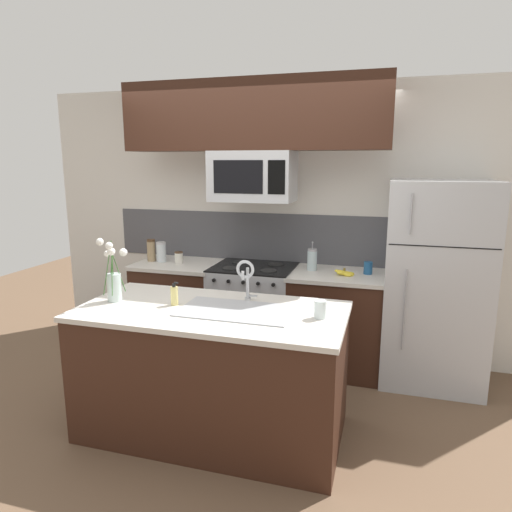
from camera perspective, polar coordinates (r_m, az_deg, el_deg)
name	(u,v)px	position (r m, az deg, el deg)	size (l,w,h in m)	color
ground_plane	(221,404)	(3.82, -4.35, -17.93)	(10.00, 10.00, 0.00)	brown
rear_partition	(294,223)	(4.51, 4.74, 4.18)	(5.20, 0.10, 2.60)	silver
splash_band	(263,237)	(4.55, 0.86, 2.37)	(3.15, 0.01, 0.48)	#4C4C51
back_counter_left	(180,307)	(4.68, -9.47, -6.25)	(0.82, 0.65, 0.91)	#381E14
back_counter_right	(336,321)	(4.27, 9.95, -8.06)	(0.84, 0.65, 0.91)	#381E14
stove_range	(254,313)	(4.41, -0.30, -7.14)	(0.76, 0.64, 0.93)	#B7BABF
microwave	(253,176)	(4.16, -0.40, 9.93)	(0.74, 0.40, 0.45)	#B7BABF
upper_cabinet_band	(253,115)	(4.14, -0.38, 17.16)	(2.36, 0.34, 0.60)	#381E14
refrigerator	(435,284)	(4.17, 21.49, -3.24)	(0.83, 0.74, 1.74)	#B7BABF
storage_jar_tall	(151,250)	(4.68, -12.96, 0.70)	(0.08, 0.08, 0.22)	#997F5B
storage_jar_medium	(161,252)	(4.63, -11.76, 0.51)	(0.09, 0.09, 0.20)	silver
storage_jar_short	(179,257)	(4.53, -9.62, -0.18)	(0.08, 0.08, 0.11)	silver
banana_bunch	(344,273)	(4.07, 10.97, -2.09)	(0.19, 0.12, 0.08)	yellow
french_press	(312,259)	(4.21, 7.02, -0.43)	(0.09, 0.09, 0.27)	silver
coffee_tin	(368,268)	(4.16, 13.83, -1.46)	(0.08, 0.08, 0.11)	#1E5184
island_counter	(213,371)	(3.30, -5.44, -14.08)	(1.81, 0.90, 0.91)	#381E14
kitchen_sink	(236,321)	(3.09, -2.49, -8.10)	(0.76, 0.44, 0.16)	#ADAFB5
sink_faucet	(246,275)	(3.21, -1.27, -2.35)	(0.14, 0.14, 0.31)	#B7BABF
dish_soap_bottle	(174,295)	(3.22, -10.17, -4.88)	(0.06, 0.05, 0.16)	#DBCC75
drinking_glass	(320,309)	(2.95, 8.03, -6.62)	(0.08, 0.08, 0.12)	silver
flower_vase	(114,281)	(3.38, -17.36, -2.96)	(0.14, 0.19, 0.47)	silver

